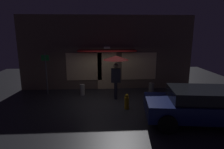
{
  "coord_description": "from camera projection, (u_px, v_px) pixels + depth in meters",
  "views": [
    {
      "loc": [
        -0.36,
        -8.7,
        3.3
      ],
      "look_at": [
        0.19,
        0.47,
        1.25
      ],
      "focal_mm": 30.5,
      "sensor_mm": 36.0,
      "label": 1
    }
  ],
  "objects": [
    {
      "name": "sidewalk_bollard",
      "position": [
        82.0,
        90.0,
        10.17
      ],
      "size": [
        0.25,
        0.25,
        0.58
      ],
      "primitive_type": "cylinder",
      "color": "#9E998E",
      "rests_on": "ground"
    },
    {
      "name": "parked_car",
      "position": [
        200.0,
        105.0,
        6.97
      ],
      "size": [
        4.14,
        2.36,
        1.3
      ],
      "rotation": [
        0.0,
        0.0,
        -0.13
      ],
      "color": "navy",
      "rests_on": "ground"
    },
    {
      "name": "building_facade",
      "position": [
        107.0,
        53.0,
        11.04
      ],
      "size": [
        9.97,
        1.0,
        4.25
      ],
      "color": "brown",
      "rests_on": "ground"
    },
    {
      "name": "sidewalk_bollard_2",
      "position": [
        151.0,
        88.0,
        10.54
      ],
      "size": [
        0.29,
        0.29,
        0.55
      ],
      "primitive_type": "cylinder",
      "color": "slate",
      "rests_on": "ground"
    },
    {
      "name": "person_with_umbrella",
      "position": [
        116.0,
        64.0,
        9.31
      ],
      "size": [
        1.27,
        1.27,
        2.19
      ],
      "rotation": [
        0.0,
        0.0,
        3.14
      ],
      "color": "black",
      "rests_on": "ground"
    },
    {
      "name": "ground_plane",
      "position": [
        109.0,
        102.0,
        9.22
      ],
      "size": [
        18.0,
        18.0,
        0.0
      ],
      "primitive_type": "plane",
      "color": "#26262B"
    },
    {
      "name": "fire_hydrant",
      "position": [
        127.0,
        102.0,
        8.31
      ],
      "size": [
        0.2,
        0.2,
        0.69
      ],
      "color": "gold",
      "rests_on": "ground"
    },
    {
      "name": "street_sign_post",
      "position": [
        46.0,
        71.0,
        10.11
      ],
      "size": [
        0.4,
        0.07,
        2.23
      ],
      "color": "#595B60",
      "rests_on": "ground"
    }
  ]
}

